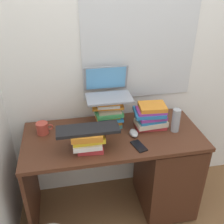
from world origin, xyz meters
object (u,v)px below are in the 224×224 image
object	(u,v)px
book_stack_tall	(109,112)
laptop	(108,89)
keyboard	(88,129)
water_bottle	(176,120)
book_stack_side	(151,116)
book_stack_keyboard_riser	(88,139)
desk	(154,167)
mug	(43,128)
cell_phone	(139,146)
computer_mouse	(134,133)

from	to	relation	value
book_stack_tall	laptop	xyz separation A→B (m)	(0.00, 0.05, 0.17)
keyboard	water_bottle	xyz separation A→B (m)	(0.67, 0.10, -0.07)
book_stack_side	book_stack_keyboard_riser	bearing A→B (deg)	-160.18
desk	mug	bearing A→B (deg)	170.43
book_stack_keyboard_riser	cell_phone	xyz separation A→B (m)	(0.35, -0.05, -0.08)
keyboard	water_bottle	size ratio (longest dim) A/B	2.28
desk	book_stack_side	xyz separation A→B (m)	(-0.03, 0.07, 0.45)
keyboard	mug	bearing A→B (deg)	141.20
desk	water_bottle	distance (m)	0.47
book_stack_keyboard_riser	laptop	bearing A→B (deg)	58.46
book_stack_side	mug	world-z (taller)	book_stack_side
computer_mouse	desk	bearing A→B (deg)	2.94
laptop	computer_mouse	bearing A→B (deg)	-54.65
book_stack_tall	book_stack_keyboard_riser	size ratio (longest dim) A/B	1.08
book_stack_side	computer_mouse	size ratio (longest dim) A/B	2.50
book_stack_keyboard_riser	water_bottle	size ratio (longest dim) A/B	1.24
computer_mouse	keyboard	bearing A→B (deg)	-163.64
laptop	keyboard	xyz separation A→B (m)	(-0.19, -0.32, -0.13)
desk	book_stack_side	world-z (taller)	book_stack_side
desk	laptop	xyz separation A→B (m)	(-0.35, 0.21, 0.64)
water_bottle	book_stack_tall	bearing A→B (deg)	160.52
book_stack_tall	computer_mouse	bearing A→B (deg)	-46.98
computer_mouse	cell_phone	xyz separation A→B (m)	(-0.00, -0.14, -0.01)
keyboard	cell_phone	bearing A→B (deg)	-6.88
keyboard	water_bottle	distance (m)	0.68
cell_phone	keyboard	bearing A→B (deg)	158.09
computer_mouse	book_stack_keyboard_riser	bearing A→B (deg)	-164.20
mug	water_bottle	bearing A→B (deg)	-8.86
desk	cell_phone	distance (m)	0.43
computer_mouse	mug	distance (m)	0.68
book_stack_keyboard_riser	keyboard	distance (m)	0.08
book_stack_side	water_bottle	size ratio (longest dim) A/B	1.41
laptop	mug	world-z (taller)	laptop
keyboard	mug	world-z (taller)	keyboard
book_stack_side	cell_phone	xyz separation A→B (m)	(-0.16, -0.23, -0.09)
book_stack_keyboard_riser	water_bottle	xyz separation A→B (m)	(0.68, 0.10, 0.01)
book_stack_tall	book_stack_side	xyz separation A→B (m)	(0.31, -0.09, -0.02)
computer_mouse	mug	world-z (taller)	mug
keyboard	computer_mouse	xyz separation A→B (m)	(0.35, 0.10, -0.14)
laptop	mug	size ratio (longest dim) A/B	2.73
book_stack_side	computer_mouse	distance (m)	0.19
book_stack_keyboard_riser	laptop	xyz separation A→B (m)	(0.20, 0.32, 0.21)
computer_mouse	cell_phone	world-z (taller)	computer_mouse
cell_phone	book_stack_side	bearing A→B (deg)	40.70
book_stack_side	cell_phone	size ratio (longest dim) A/B	1.91
desk	keyboard	size ratio (longest dim) A/B	3.18
book_stack_keyboard_riser	desk	bearing A→B (deg)	11.43
water_bottle	cell_phone	size ratio (longest dim) A/B	1.35
laptop	keyboard	size ratio (longest dim) A/B	0.81
book_stack_tall	water_bottle	world-z (taller)	book_stack_tall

